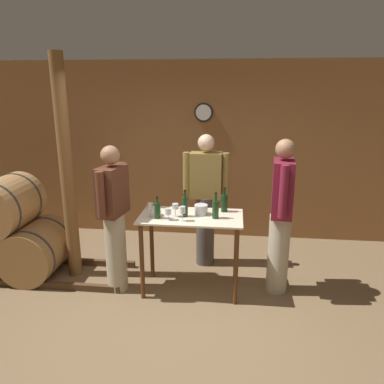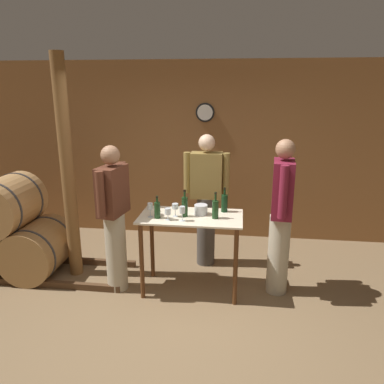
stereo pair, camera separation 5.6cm
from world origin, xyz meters
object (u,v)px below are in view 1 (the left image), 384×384
(wine_bottle_right, at_px, (224,203))
(person_host, at_px, (281,214))
(wine_glass_far_side, at_px, (183,210))
(ice_bucket, at_px, (201,210))
(person_visitor_bearded, at_px, (206,198))
(wine_glass_near_center, at_px, (168,212))
(wine_glass_near_right, at_px, (175,207))
(person_visitor_with_scarf, at_px, (114,217))
(wine_bottle_left, at_px, (185,206))
(wine_bottle_center, at_px, (216,209))
(wine_bottle_far_left, at_px, (157,210))
(wine_glass_near_left, at_px, (150,207))
(wooden_post, at_px, (66,171))

(wine_bottle_right, relative_size, person_host, 0.16)
(wine_bottle_right, distance_m, wine_glass_far_side, 0.57)
(ice_bucket, xyz_separation_m, person_visitor_bearded, (0.00, 0.65, -0.05))
(wine_glass_near_center, xyz_separation_m, wine_glass_near_right, (0.06, 0.12, 0.02))
(wine_bottle_right, height_order, person_visitor_with_scarf, person_visitor_with_scarf)
(person_host, bearing_deg, wine_glass_far_side, -166.38)
(wine_bottle_left, height_order, wine_glass_near_right, wine_bottle_left)
(ice_bucket, relative_size, person_visitor_with_scarf, 0.09)
(wine_bottle_left, height_order, person_host, person_host)
(person_host, bearing_deg, wine_bottle_center, -169.76)
(wine_bottle_far_left, height_order, ice_bucket, wine_bottle_far_left)
(person_host, xyz_separation_m, person_visitor_bearded, (-0.89, 0.62, -0.02))
(wine_glass_near_center, height_order, wine_glass_far_side, wine_glass_far_side)
(ice_bucket, bearing_deg, person_host, 1.46)
(wine_bottle_far_left, distance_m, wine_glass_near_center, 0.13)
(wine_bottle_left, distance_m, ice_bucket, 0.20)
(wine_glass_far_side, xyz_separation_m, person_visitor_bearded, (0.18, 0.88, -0.11))
(ice_bucket, distance_m, person_visitor_with_scarf, 0.99)
(wine_bottle_left, relative_size, wine_glass_near_left, 1.88)
(wine_glass_far_side, height_order, person_visitor_with_scarf, person_visitor_with_scarf)
(wine_bottle_left, xyz_separation_m, ice_bucket, (0.17, 0.09, -0.06))
(wine_bottle_left, relative_size, wine_glass_near_right, 2.04)
(wine_glass_near_left, distance_m, person_visitor_with_scarf, 0.44)
(wooden_post, bearing_deg, wine_glass_near_left, -15.79)
(person_visitor_with_scarf, bearing_deg, wine_glass_far_side, -6.03)
(wine_bottle_far_left, xyz_separation_m, wine_bottle_right, (0.72, 0.32, 0.01))
(wine_bottle_far_left, xyz_separation_m, wine_glass_near_center, (0.13, -0.04, -0.01))
(person_host, xyz_separation_m, person_visitor_with_scarf, (-1.86, -0.17, -0.04))
(wine_bottle_left, bearing_deg, wine_bottle_center, -3.40)
(person_host, distance_m, person_visitor_with_scarf, 1.87)
(wine_glass_near_center, bearing_deg, wine_glass_far_side, -3.31)
(wine_glass_far_side, bearing_deg, wine_bottle_left, 88.10)
(wine_glass_near_left, xyz_separation_m, wine_glass_near_center, (0.21, -0.07, -0.02))
(person_host, bearing_deg, wine_bottle_far_left, -171.31)
(wine_bottle_left, relative_size, wine_glass_far_side, 1.86)
(ice_bucket, bearing_deg, person_visitor_bearded, 89.97)
(wine_bottle_right, height_order, person_host, person_host)
(wine_bottle_left, relative_size, person_visitor_bearded, 0.17)
(wine_bottle_right, xyz_separation_m, ice_bucket, (-0.26, -0.13, -0.05))
(wine_glass_near_center, xyz_separation_m, person_host, (1.23, 0.25, -0.06))
(wine_glass_near_right, relative_size, person_visitor_bearded, 0.09)
(person_host, bearing_deg, ice_bucket, -178.54)
(wine_bottle_right, height_order, wine_glass_far_side, wine_bottle_right)
(wooden_post, relative_size, person_visitor_with_scarf, 1.58)
(wine_bottle_right, xyz_separation_m, person_host, (0.63, -0.11, -0.08))
(wine_glass_far_side, bearing_deg, ice_bucket, 53.07)
(wine_glass_near_left, xyz_separation_m, person_visitor_with_scarf, (-0.42, 0.01, -0.13))
(wine_bottle_left, distance_m, person_visitor_with_scarf, 0.81)
(wine_glass_far_side, bearing_deg, person_host, 13.62)
(wine_bottle_left, distance_m, wine_glass_near_center, 0.22)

